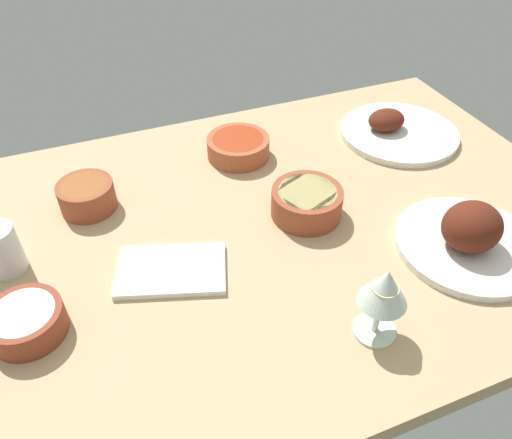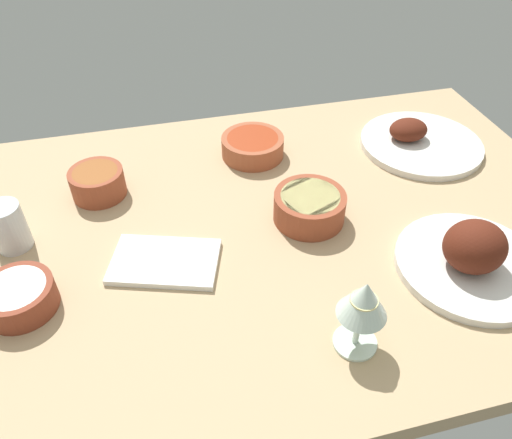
# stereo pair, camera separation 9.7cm
# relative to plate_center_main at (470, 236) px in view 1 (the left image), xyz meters

# --- Properties ---
(dining_table) EXTENTS (1.40, 0.90, 0.04)m
(dining_table) POSITION_rel_plate_center_main_xyz_m (0.35, -0.20, -0.05)
(dining_table) COLOR tan
(dining_table) RESTS_ON ground
(plate_center_main) EXTENTS (0.27, 0.27, 0.11)m
(plate_center_main) POSITION_rel_plate_center_main_xyz_m (0.00, 0.00, 0.00)
(plate_center_main) COLOR silver
(plate_center_main) RESTS_ON dining_table
(plate_far_side) EXTENTS (0.29, 0.29, 0.06)m
(plate_far_side) POSITION_rel_plate_center_main_xyz_m (-0.11, -0.40, -0.02)
(plate_far_side) COLOR silver
(plate_far_side) RESTS_ON dining_table
(bowl_potatoes) EXTENTS (0.14, 0.14, 0.06)m
(bowl_potatoes) POSITION_rel_plate_center_main_xyz_m (0.24, -0.20, 0.00)
(bowl_potatoes) COLOR brown
(bowl_potatoes) RESTS_ON dining_table
(bowl_cream) EXTENTS (0.12, 0.12, 0.05)m
(bowl_cream) POSITION_rel_plate_center_main_xyz_m (0.78, -0.10, -0.01)
(bowl_cream) COLOR brown
(bowl_cream) RESTS_ON dining_table
(bowl_sauce) EXTENTS (0.15, 0.15, 0.05)m
(bowl_sauce) POSITION_rel_plate_center_main_xyz_m (0.29, -0.45, -0.01)
(bowl_sauce) COLOR #A35133
(bowl_sauce) RESTS_ON dining_table
(bowl_soup) EXTENTS (0.11, 0.11, 0.06)m
(bowl_soup) POSITION_rel_plate_center_main_xyz_m (0.65, -0.39, 0.00)
(bowl_soup) COLOR brown
(bowl_soup) RESTS_ON dining_table
(wine_glass) EXTENTS (0.08, 0.08, 0.14)m
(wine_glass) POSITION_rel_plate_center_main_xyz_m (0.26, 0.10, 0.07)
(wine_glass) COLOR silver
(wine_glass) RESTS_ON dining_table
(water_tumbler) EXTENTS (0.07, 0.07, 0.09)m
(water_tumbler) POSITION_rel_plate_center_main_xyz_m (0.80, -0.26, 0.02)
(water_tumbler) COLOR silver
(water_tumbler) RESTS_ON dining_table
(folded_napkin) EXTENTS (0.22, 0.18, 0.01)m
(folded_napkin) POSITION_rel_plate_center_main_xyz_m (0.53, -0.15, -0.03)
(folded_napkin) COLOR white
(folded_napkin) RESTS_ON dining_table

